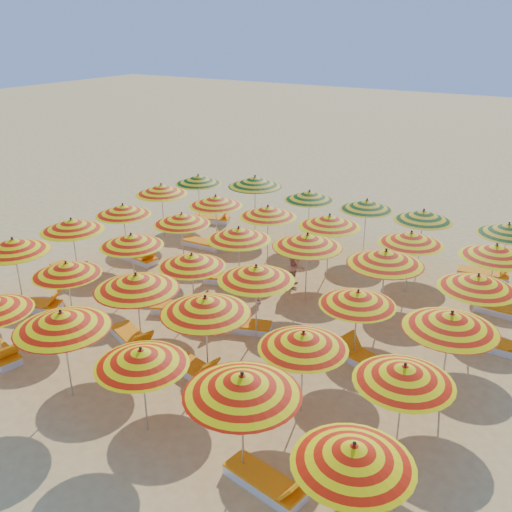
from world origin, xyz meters
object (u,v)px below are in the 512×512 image
umbrella_2 (62,320)px  umbrella_25 (216,201)px  umbrella_15 (256,273)px  umbrella_16 (358,298)px  umbrella_6 (13,245)px  umbrella_33 (367,205)px  lounger_9 (240,325)px  umbrella_9 (205,305)px  umbrella_17 (451,321)px  umbrella_5 (354,455)px  umbrella_24 (161,189)px  umbrella_4 (242,385)px  lounger_10 (370,362)px  lounger_16 (212,219)px  umbrella_29 (496,251)px  beachgoer_b (297,266)px  umbrella_10 (303,341)px  umbrella_28 (411,238)px  beachgoer_a (259,284)px  lounger_15 (503,310)px  lounger_7 (70,271)px  umbrella_11 (404,374)px  lounger_8 (181,308)px  umbrella_8 (136,282)px  umbrella_18 (123,210)px  lounger_4 (35,305)px  lounger_12 (228,278)px  umbrella_34 (423,216)px  umbrella_14 (192,260)px  lounger_17 (484,274)px  umbrella_26 (268,211)px  umbrella_3 (141,357)px  lounger_14 (203,243)px  umbrella_32 (309,196)px  lounger_11 (138,257)px  umbrella_23 (478,282)px  lounger_13 (492,344)px  lounger_6 (191,367)px  umbrella_22 (386,257)px  umbrella_27 (330,221)px  umbrella_35 (508,229)px  umbrella_19 (182,219)px  umbrella_7 (66,269)px

umbrella_2 → umbrella_25: size_ratio=1.04×
umbrella_15 → umbrella_16: 2.86m
umbrella_6 → umbrella_33: 12.46m
umbrella_33 → lounger_9: (-0.80, -7.64, -1.74)m
umbrella_9 → umbrella_17: size_ratio=0.89×
umbrella_5 → umbrella_24: 16.14m
umbrella_4 → lounger_10: bearing=80.7°
lounger_16 → umbrella_29: bearing=-29.2°
umbrella_25 → beachgoer_b: size_ratio=1.57×
umbrella_10 → umbrella_15: size_ratio=0.93×
umbrella_28 → beachgoer_a: umbrella_28 is taller
lounger_15 → beachgoer_a: beachgoer_a is taller
lounger_7 → lounger_16: bearing=93.8°
umbrella_11 → lounger_8: (-7.67, 2.49, -1.75)m
umbrella_8 → umbrella_33: (2.47, 10.01, -0.19)m
umbrella_15 → umbrella_16: bearing=6.2°
umbrella_8 → umbrella_18: umbrella_8 is taller
umbrella_25 → beachgoer_b: (4.30, -1.45, -1.20)m
lounger_4 → lounger_12: (4.03, 4.77, 0.00)m
umbrella_34 → lounger_8: (-5.19, -7.37, -1.80)m
umbrella_14 → lounger_17: umbrella_14 is taller
umbrella_15 → umbrella_18: size_ratio=1.07×
umbrella_34 → umbrella_33: bearing=172.1°
umbrella_24 → umbrella_11: bearing=-30.9°
umbrella_24 → umbrella_26: size_ratio=1.06×
umbrella_17 → umbrella_34: size_ratio=1.20×
umbrella_3 → umbrella_17: 6.95m
umbrella_34 → umbrella_8: bearing=-115.9°
umbrella_8 → lounger_10: (5.61, 2.49, -1.94)m
lounger_17 → beachgoer_a: 8.10m
umbrella_28 → lounger_16: umbrella_28 is taller
umbrella_33 → lounger_14: bearing=-152.7°
umbrella_32 → umbrella_9: bearing=-77.5°
umbrella_32 → lounger_11: 7.15m
umbrella_14 → umbrella_23: size_ratio=1.16×
umbrella_26 → lounger_17: umbrella_26 is taller
umbrella_5 → lounger_13: umbrella_5 is taller
umbrella_15 → umbrella_29: (5.29, 5.11, -0.01)m
umbrella_28 → lounger_17: 3.69m
lounger_6 → lounger_9: (-0.11, 2.48, 0.00)m
umbrella_10 → umbrella_22: (0.08, 5.03, 0.20)m
umbrella_10 → umbrella_27: (-2.71, 7.29, 0.13)m
umbrella_27 → umbrella_35: size_ratio=1.13×
umbrella_19 → lounger_4: 5.65m
lounger_13 → umbrella_19: bearing=-179.0°
umbrella_3 → lounger_4: (-6.78, 2.48, -1.72)m
umbrella_29 → lounger_12: (-8.02, -2.53, -1.83)m
umbrella_19 → lounger_10: umbrella_19 is taller
umbrella_2 → lounger_11: 8.50m
umbrella_7 → umbrella_26: 7.59m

